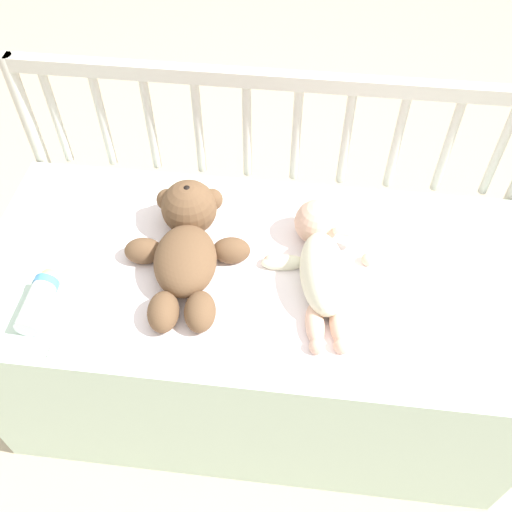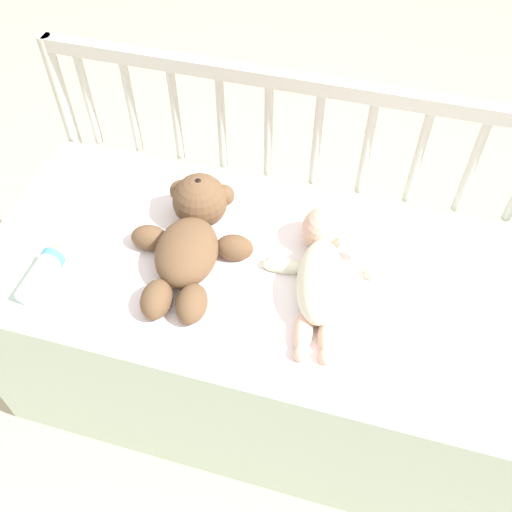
{
  "view_description": "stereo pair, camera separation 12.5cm",
  "coord_description": "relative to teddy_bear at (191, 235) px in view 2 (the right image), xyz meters",
  "views": [
    {
      "loc": [
        0.09,
        -0.8,
        1.58
      ],
      "look_at": [
        0.0,
        -0.01,
        0.61
      ],
      "focal_mm": 40.0,
      "sensor_mm": 36.0,
      "label": 1
    },
    {
      "loc": [
        0.22,
        -0.78,
        1.58
      ],
      "look_at": [
        0.0,
        -0.01,
        0.61
      ],
      "focal_mm": 40.0,
      "sensor_mm": 36.0,
      "label": 2
    }
  ],
  "objects": [
    {
      "name": "ground_plane",
      "position": [
        0.16,
        -0.02,
        -0.6
      ],
      "size": [
        12.0,
        12.0,
        0.0
      ],
      "primitive_type": "plane",
      "color": "#C6B293"
    },
    {
      "name": "baby_bottle",
      "position": [
        -0.29,
        -0.17,
        -0.03
      ],
      "size": [
        0.05,
        0.16,
        0.05
      ],
      "color": "white",
      "rests_on": "crib_mattress"
    },
    {
      "name": "crib_rail",
      "position": [
        0.16,
        0.31,
        0.01
      ],
      "size": [
        1.29,
        0.04,
        0.86
      ],
      "color": "beige",
      "rests_on": "ground_plane"
    },
    {
      "name": "teddy_bear",
      "position": [
        0.0,
        0.0,
        0.0
      ],
      "size": [
        0.29,
        0.39,
        0.13
      ],
      "color": "brown",
      "rests_on": "crib_mattress"
    },
    {
      "name": "crib_mattress",
      "position": [
        0.16,
        -0.02,
        -0.33
      ],
      "size": [
        1.29,
        0.6,
        0.55
      ],
      "color": "silver",
      "rests_on": "ground_plane"
    },
    {
      "name": "blanket",
      "position": [
        0.16,
        -0.05,
        -0.05
      ],
      "size": [
        0.79,
        0.49,
        0.01
      ],
      "color": "white",
      "rests_on": "crib_mattress"
    },
    {
      "name": "baby",
      "position": [
        0.3,
        -0.01,
        -0.01
      ],
      "size": [
        0.26,
        0.38,
        0.11
      ],
      "color": "#EAEACC",
      "rests_on": "crib_mattress"
    }
  ]
}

